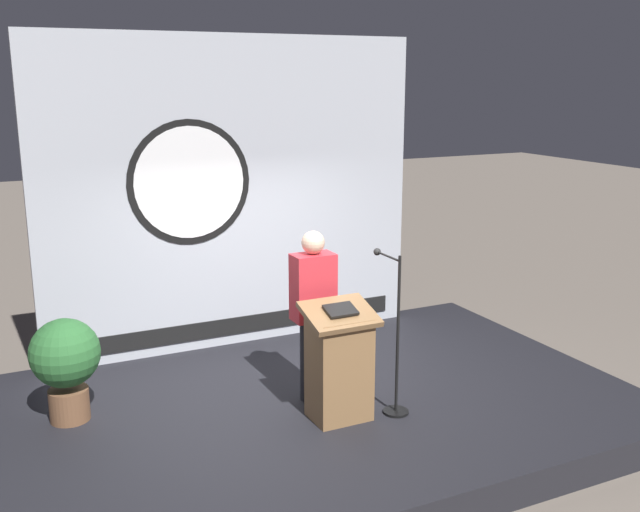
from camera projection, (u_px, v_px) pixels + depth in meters
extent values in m
plane|color=#6B6056|center=(303.00, 430.00, 7.21)|extent=(40.00, 40.00, 0.00)
cube|color=black|center=(303.00, 415.00, 7.17)|extent=(6.40, 4.00, 0.30)
cube|color=#B2B7C1|center=(234.00, 195.00, 8.33)|extent=(4.42, 0.10, 3.52)
cylinder|color=black|center=(190.00, 183.00, 8.02)|extent=(1.37, 0.02, 1.37)
cylinder|color=white|center=(190.00, 183.00, 8.01)|extent=(1.23, 0.02, 1.23)
cube|color=black|center=(239.00, 325.00, 8.65)|extent=(3.98, 0.02, 0.20)
cube|color=olive|center=(339.00, 368.00, 6.69)|extent=(0.52, 0.40, 0.97)
cube|color=olive|center=(340.00, 314.00, 6.56)|extent=(0.64, 0.49, 0.19)
cube|color=black|center=(341.00, 310.00, 6.53)|extent=(0.28, 0.20, 0.08)
cylinder|color=black|center=(313.00, 359.00, 7.11)|extent=(0.26, 0.26, 0.81)
cube|color=red|center=(313.00, 287.00, 6.94)|extent=(0.40, 0.24, 0.64)
sphere|color=beige|center=(313.00, 242.00, 6.83)|extent=(0.22, 0.22, 0.22)
cylinder|color=black|center=(396.00, 412.00, 6.89)|extent=(0.24, 0.24, 0.02)
cylinder|color=black|center=(398.00, 336.00, 6.71)|extent=(0.03, 0.03, 1.52)
cylinder|color=black|center=(388.00, 256.00, 6.72)|extent=(0.02, 0.40, 0.02)
sphere|color=#262626|center=(377.00, 252.00, 6.89)|extent=(0.07, 0.07, 0.07)
cylinder|color=brown|center=(69.00, 404.00, 6.72)|extent=(0.36, 0.36, 0.30)
sphere|color=#2D6B33|center=(65.00, 353.00, 6.60)|extent=(0.63, 0.63, 0.63)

